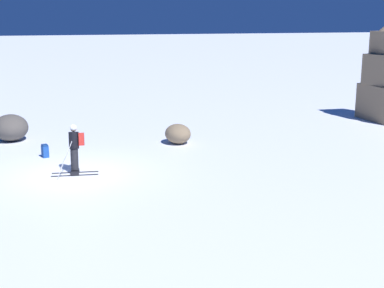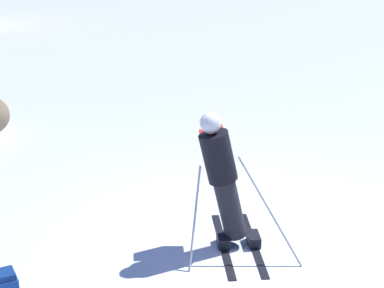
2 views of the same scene
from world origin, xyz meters
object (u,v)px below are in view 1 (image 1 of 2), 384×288
exposed_boulder_0 (178,134)px  spare_backpack (45,151)px  exposed_boulder_1 (11,128)px  skier (75,147)px

exposed_boulder_0 → spare_backpack: bearing=-82.8°
spare_backpack → exposed_boulder_1: exposed_boulder_1 is taller
skier → exposed_boulder_1: 6.26m
spare_backpack → exposed_boulder_0: exposed_boulder_0 is taller
exposed_boulder_0 → skier: bearing=-55.5°
skier → exposed_boulder_1: size_ratio=0.96×
skier → exposed_boulder_1: (-5.85, -2.18, -0.35)m
skier → exposed_boulder_0: bearing=133.1°
spare_backpack → exposed_boulder_0: bearing=83.6°
skier → exposed_boulder_0: 5.57m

